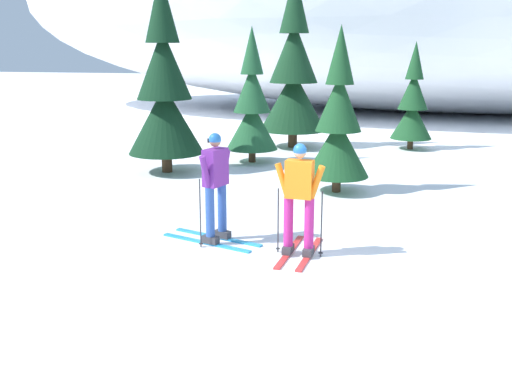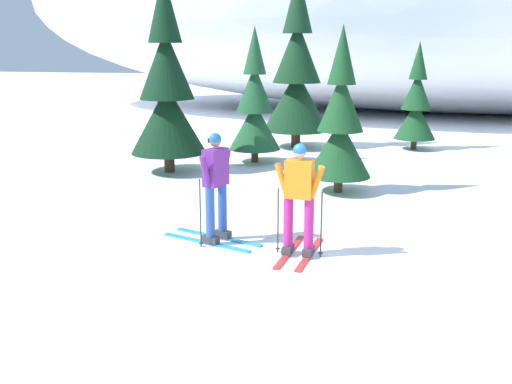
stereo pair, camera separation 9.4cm
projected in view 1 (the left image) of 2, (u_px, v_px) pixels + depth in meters
The scene contains 8 objects.
ground_plane at pixel (339, 279), 8.38m from camera, with size 120.00×120.00×0.00m, color white.
skier_orange_jacket at pixel (299, 198), 9.11m from camera, with size 0.80×1.64×1.79m.
skier_purple_jacket at pixel (215, 185), 9.76m from camera, with size 1.80×0.98×1.85m.
pine_tree_far_left at pixel (164, 91), 15.04m from camera, with size 1.94×1.94×5.03m.
pine_tree_left at pixel (252, 107), 16.49m from camera, with size 1.45×1.45×3.76m.
pine_tree_center_left at pixel (293, 75), 18.80m from camera, with size 2.13×2.13×5.51m.
pine_tree_center at pixel (338, 124), 13.05m from camera, with size 1.42×1.42×3.68m.
pine_tree_center_right at pixel (413, 105), 18.67m from camera, with size 1.30×1.30×3.37m.
Camera 1 is at (0.63, -7.90, 3.21)m, focal length 41.55 mm.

